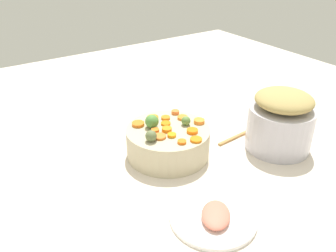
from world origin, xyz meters
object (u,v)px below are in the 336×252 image
at_px(metal_pot, 279,128).
at_px(wooden_spoon, 259,125).
at_px(serving_bowl_carrots, 168,142).
at_px(ham_plate, 213,217).

xyz_separation_m(metal_pot, wooden_spoon, (-0.06, -0.13, -0.07)).
relative_size(serving_bowl_carrots, metal_pot, 1.25).
distance_m(metal_pot, wooden_spoon, 0.15).
bearing_deg(ham_plate, serving_bowl_carrots, -102.60).
distance_m(metal_pot, ham_plate, 0.42).
xyz_separation_m(serving_bowl_carrots, metal_pot, (-0.32, 0.16, 0.03)).
bearing_deg(serving_bowl_carrots, metal_pot, 153.06).
height_order(wooden_spoon, ham_plate, same).
xyz_separation_m(metal_pot, ham_plate, (0.39, 0.14, -0.07)).
height_order(metal_pot, wooden_spoon, metal_pot).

